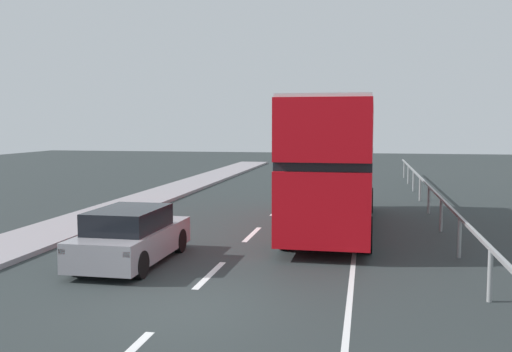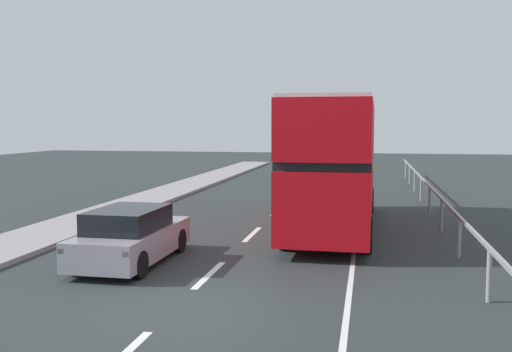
# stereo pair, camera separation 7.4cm
# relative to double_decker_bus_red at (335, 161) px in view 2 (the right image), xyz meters

# --- Properties ---
(ground_plane) EXTENTS (75.10, 120.00, 0.10)m
(ground_plane) POSITION_rel_double_decker_bus_red_xyz_m (-2.50, -8.85, -2.33)
(ground_plane) COLOR #293030
(lane_paint_markings) EXTENTS (3.38, 46.00, 0.01)m
(lane_paint_markings) POSITION_rel_double_decker_bus_red_xyz_m (-0.52, -0.50, -2.27)
(lane_paint_markings) COLOR silver
(lane_paint_markings) RESTS_ON ground
(bridge_side_railing) EXTENTS (0.10, 42.00, 1.10)m
(bridge_side_railing) POSITION_rel_double_decker_bus_red_xyz_m (3.45, 0.15, -1.38)
(bridge_side_railing) COLOR gray
(bridge_side_railing) RESTS_ON ground
(double_decker_bus_red) EXTENTS (2.63, 10.21, 4.25)m
(double_decker_bus_red) POSITION_rel_double_decker_bus_red_xyz_m (0.00, 0.00, 0.00)
(double_decker_bus_red) COLOR red
(double_decker_bus_red) RESTS_ON ground
(hatchback_car_near) EXTENTS (1.78, 4.17, 1.41)m
(hatchback_car_near) POSITION_rel_double_decker_bus_red_xyz_m (-4.73, -5.81, -1.60)
(hatchback_car_near) COLOR gray
(hatchback_car_near) RESTS_ON ground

